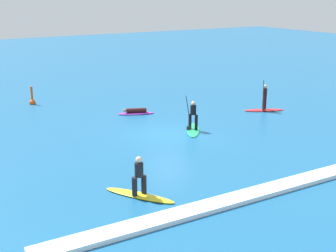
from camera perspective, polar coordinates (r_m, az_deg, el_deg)
ground_plane at (r=27.22m, az=0.00°, el=-1.01°), size 120.00×120.00×0.00m
surfer_on_green_board at (r=27.92m, az=2.99°, el=0.41°), size 2.26×2.86×2.14m
surfer_on_purple_board at (r=31.72m, az=-3.88°, el=1.68°), size 2.49×1.55×0.40m
surfer_on_red_board at (r=33.09m, az=11.41°, el=2.55°), size 2.77×1.78×2.13m
surfer_on_yellow_board at (r=19.15m, az=-3.45°, el=-7.17°), size 2.15×2.97×1.69m
marker_buoy at (r=35.74m, az=-15.88°, el=2.92°), size 0.46×0.46×1.41m
wave_crest at (r=20.48m, az=13.19°, el=-7.07°), size 20.84×0.90×0.18m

